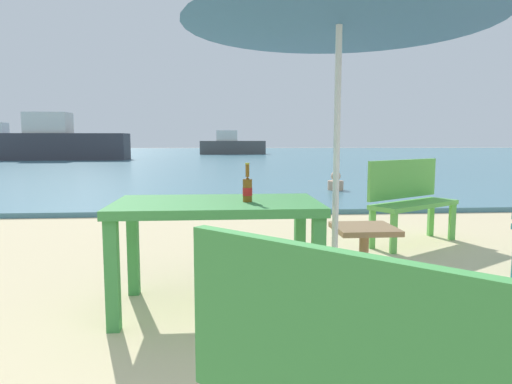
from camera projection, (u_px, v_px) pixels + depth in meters
sea_water at (232, 155)px, 31.91m from camera, size 120.00×50.00×0.08m
picnic_table_green at (217, 217)px, 3.15m from camera, size 1.40×0.80×0.76m
beer_bottle_amber at (247, 188)px, 3.10m from camera, size 0.07×0.07×0.26m
side_table_wood at (364, 251)px, 3.42m from camera, size 0.44×0.44×0.54m
bench_green_right at (410, 196)px, 5.19m from camera, size 1.21×0.94×0.95m
swimmer_person at (336, 183)px, 9.95m from camera, size 0.34×0.34×0.41m
boat_fishing_trawler at (0, 142)px, 38.13m from camera, size 6.76×1.84×2.46m
boat_cargo_ship at (59, 143)px, 24.21m from camera, size 6.85×1.87×2.49m
boat_sailboat at (232, 146)px, 33.40m from camera, size 4.73×1.29×1.72m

